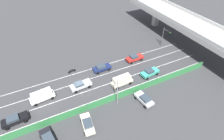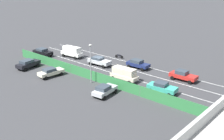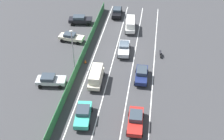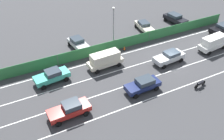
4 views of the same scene
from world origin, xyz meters
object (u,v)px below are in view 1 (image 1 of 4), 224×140
at_px(motorcycle, 72,71).
at_px(car_sedan_red, 134,58).
at_px(car_sedan_navy, 102,68).
at_px(car_van_white, 42,96).
at_px(car_van_cream, 122,80).
at_px(parked_sedan_dark, 49,140).
at_px(parked_sedan_cream, 87,124).
at_px(street_lamp, 117,89).
at_px(car_taxi_teal, 150,72).
at_px(parked_wagon_silver, 144,99).
at_px(traffic_cone, 109,99).
at_px(car_sedan_black, 15,120).
at_px(traffic_light, 165,35).
at_px(car_sedan_silver, 80,85).

bearing_deg(motorcycle, car_sedan_red, 80.52).
bearing_deg(car_sedan_navy, car_van_white, -77.29).
distance_m(car_van_cream, parked_sedan_dark, 18.73).
height_order(car_van_white, motorcycle, car_van_white).
relative_size(parked_sedan_cream, street_lamp, 0.71).
height_order(car_taxi_teal, parked_sedan_cream, car_taxi_teal).
height_order(car_van_cream, car_van_white, car_van_white).
height_order(car_taxi_teal, parked_wagon_silver, car_taxi_teal).
xyz_separation_m(car_sedan_red, motorcycle, (-2.67, -15.97, -0.46)).
xyz_separation_m(car_van_cream, parked_wagon_silver, (6.48, 1.51, -0.37)).
relative_size(car_van_cream, traffic_cone, 7.53).
bearing_deg(car_sedan_navy, parked_wagon_silver, 14.89).
xyz_separation_m(car_sedan_black, traffic_cone, (2.62, 17.46, -0.58)).
distance_m(car_sedan_navy, traffic_cone, 9.66).
bearing_deg(parked_wagon_silver, car_sedan_black, -105.07).
bearing_deg(traffic_light, street_lamp, -59.63).
relative_size(car_sedan_black, car_taxi_teal, 1.01).
relative_size(parked_sedan_dark, parked_sedan_cream, 1.04).
bearing_deg(car_van_white, traffic_cone, 63.42).
distance_m(car_sedan_black, car_van_cream, 22.03).
bearing_deg(street_lamp, car_sedan_silver, -145.21).
bearing_deg(car_sedan_red, car_van_cream, -48.50).
height_order(car_taxi_teal, traffic_light, traffic_light).
relative_size(parked_wagon_silver, traffic_cone, 6.72).
height_order(car_van_white, parked_sedan_dark, car_van_white).
bearing_deg(car_sedan_black, traffic_light, 102.13).
bearing_deg(street_lamp, parked_wagon_silver, 65.97).
distance_m(car_taxi_teal, traffic_cone, 12.24).
relative_size(car_van_cream, traffic_light, 0.89).
bearing_deg(traffic_light, parked_sedan_dark, -66.73).
bearing_deg(motorcycle, street_lamp, 21.03).
xyz_separation_m(car_van_cream, motorcycle, (-9.17, -8.62, -0.79)).
xyz_separation_m(car_van_white, traffic_light, (-5.32, 34.96, 2.65)).
bearing_deg(car_sedan_navy, car_van_cream, 16.61).
height_order(car_sedan_red, motorcycle, car_sedan_red).
distance_m(car_sedan_silver, traffic_light, 27.67).
xyz_separation_m(car_van_cream, car_taxi_teal, (0.13, 7.38, -0.35)).
height_order(car_taxi_teal, traffic_cone, car_taxi_teal).
height_order(car_sedan_navy, car_van_white, car_van_white).
xyz_separation_m(car_sedan_navy, street_lamp, (10.79, -1.51, 3.08)).
height_order(car_taxi_teal, car_sedan_silver, car_taxi_teal).
xyz_separation_m(car_van_cream, car_sedan_silver, (-3.04, -8.53, -0.35)).
relative_size(car_sedan_black, car_sedan_silver, 0.98).
xyz_separation_m(car_sedan_black, car_sedan_red, (-6.65, 29.37, 0.04)).
xyz_separation_m(parked_sedan_dark, traffic_cone, (-4.11, 12.86, -0.62)).
bearing_deg(parked_sedan_cream, car_taxi_teal, 110.34).
height_order(car_sedan_red, street_lamp, street_lamp).
xyz_separation_m(car_van_cream, traffic_light, (-8.55, 18.42, 2.65)).
xyz_separation_m(car_sedan_navy, traffic_cone, (9.28, -2.62, -0.60)).
height_order(car_sedan_navy, motorcycle, car_sedan_navy).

